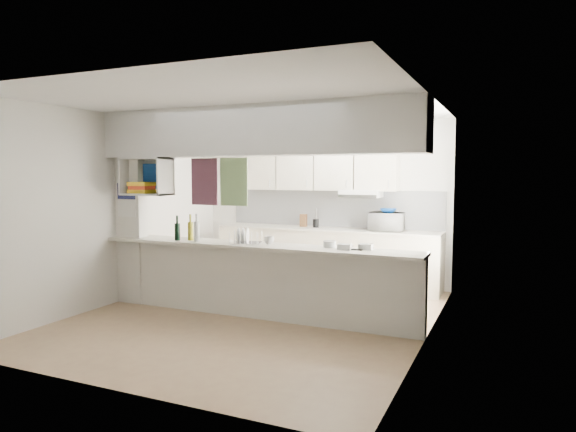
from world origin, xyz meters
The scene contains 16 objects.
floor centered at (0.00, 0.00, 0.00)m, with size 4.80×4.80×0.00m, color #9E795C.
ceiling centered at (0.00, 0.00, 2.60)m, with size 4.80×4.80×0.00m, color white.
wall_back centered at (0.00, 2.40, 1.30)m, with size 4.20×4.20×0.00m, color silver.
wall_left centered at (-2.10, 0.00, 1.30)m, with size 4.80×4.80×0.00m, color silver.
wall_right centered at (2.10, 0.00, 1.30)m, with size 4.80×4.80×0.00m, color silver.
servery_partition centered at (-0.17, 0.00, 1.66)m, with size 4.20×0.50×2.60m.
cubby_shelf centered at (-1.57, -0.06, 1.71)m, with size 0.65×0.35×0.50m.
kitchen_run centered at (0.16, 2.14, 0.83)m, with size 3.60×0.63×2.24m.
microwave centered at (1.17, 2.11, 1.06)m, with size 0.51×0.34×0.28m, color white.
bowl centered at (1.19, 2.10, 1.23)m, with size 0.25×0.25×0.06m, color navy.
dish_rack centered at (-0.11, 0.00, 1.00)m, with size 0.44×0.38×0.20m.
cup centered at (0.23, -0.04, 0.98)m, with size 0.12×0.12×0.10m, color white.
wine_bottles centered at (-0.91, -0.07, 1.05)m, with size 0.37×0.15×0.36m.
plastic_tubs centered at (1.14, 0.07, 0.95)m, with size 0.59×0.23×0.08m.
utensil_jar centered at (0.00, 2.15, 0.99)m, with size 0.10×0.10×0.14m, color black.
knife_block centered at (-0.23, 2.18, 1.02)m, with size 0.10×0.08×0.21m, color #55351D.
Camera 1 is at (2.94, -5.57, 1.78)m, focal length 32.00 mm.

